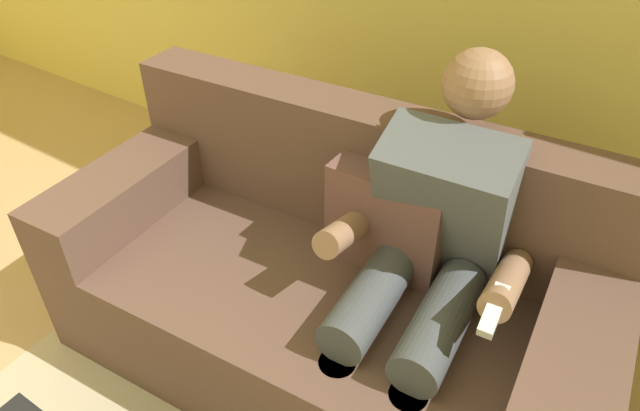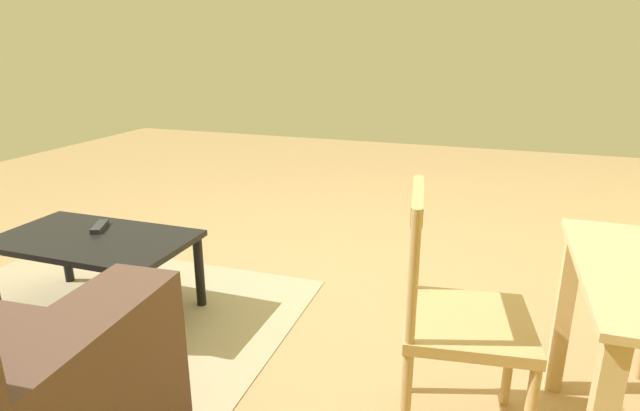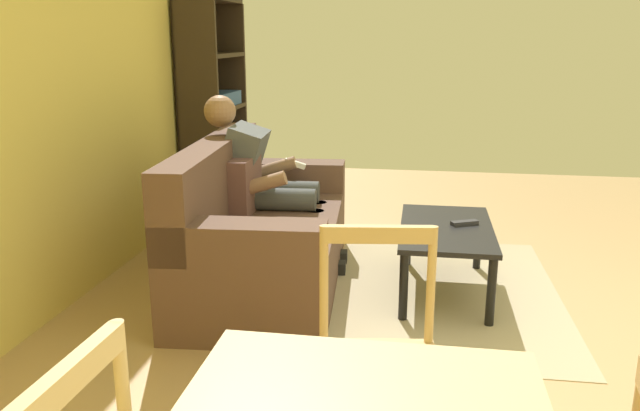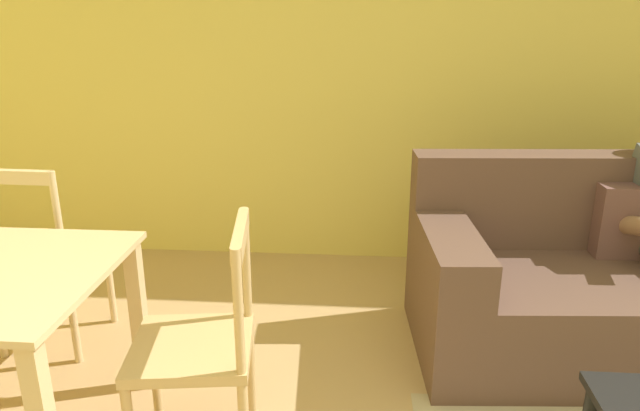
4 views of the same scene
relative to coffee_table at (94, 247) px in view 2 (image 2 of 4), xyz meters
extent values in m
plane|color=tan|center=(-0.87, -0.68, -0.37)|extent=(9.14, 9.14, 0.00)
cube|color=brown|center=(-0.84, 1.05, 0.17)|extent=(0.30, 0.89, 0.21)
cube|color=black|center=(0.00, 0.00, 0.04)|extent=(0.98, 0.55, 0.03)
cylinder|color=black|center=(-0.45, -0.24, -0.17)|extent=(0.05, 0.05, 0.39)
cylinder|color=black|center=(0.45, -0.24, -0.17)|extent=(0.05, 0.05, 0.39)
cylinder|color=black|center=(-0.45, 0.24, -0.17)|extent=(0.05, 0.05, 0.39)
cube|color=#2D2D38|center=(0.05, -0.11, 0.07)|extent=(0.12, 0.17, 0.02)
cube|color=#D1B27F|center=(-2.18, -0.10, -0.02)|extent=(0.06, 0.06, 0.69)
cube|color=tan|center=(-1.83, 0.28, 0.08)|extent=(0.47, 0.47, 0.04)
cylinder|color=tan|center=(-2.00, 0.07, -0.14)|extent=(0.04, 0.04, 0.45)
cylinder|color=tan|center=(-1.67, 0.49, -0.14)|extent=(0.04, 0.04, 0.45)
cylinder|color=tan|center=(-1.62, 0.12, -0.14)|extent=(0.04, 0.04, 0.45)
cylinder|color=tan|center=(-1.67, 0.49, 0.31)|extent=(0.03, 0.03, 0.46)
cylinder|color=tan|center=(-1.62, 0.12, 0.31)|extent=(0.03, 0.03, 0.46)
cube|color=tan|center=(-1.64, 0.31, 0.50)|extent=(0.09, 0.38, 0.06)
cylinder|color=tan|center=(-2.59, -0.66, -0.15)|extent=(0.04, 0.04, 0.44)
cube|color=tan|center=(0.00, 0.00, -0.36)|extent=(2.02, 1.43, 0.01)
camera|label=1|loc=(0.73, -0.06, 1.42)|focal=32.30mm
camera|label=2|loc=(-1.86, 1.90, 0.98)|focal=28.69mm
camera|label=3|loc=(-3.75, 0.17, 1.17)|focal=35.50mm
camera|label=4|loc=(-1.24, -1.49, 1.22)|focal=32.77mm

